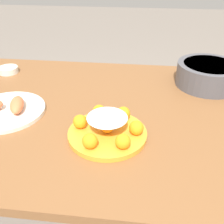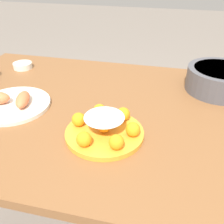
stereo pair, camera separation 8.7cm
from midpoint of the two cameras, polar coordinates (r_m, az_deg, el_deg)
name	(u,v)px [view 1 (the left image)]	position (r m, az deg, el deg)	size (l,w,h in m)	color
dining_table	(116,129)	(1.00, -1.65, -3.86)	(1.50, 0.91, 0.72)	brown
cake_plate	(108,129)	(0.81, -4.01, -3.78)	(0.25, 0.25, 0.08)	gold
serving_bowl	(208,74)	(1.17, 18.27, 7.84)	(0.26, 0.26, 0.10)	#4C4C51
sauce_bowl	(8,70)	(1.36, -23.41, 8.42)	(0.09, 0.09, 0.03)	silver
seafood_platter	(5,109)	(1.02, -24.51, 0.50)	(0.27, 0.27, 0.06)	silver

